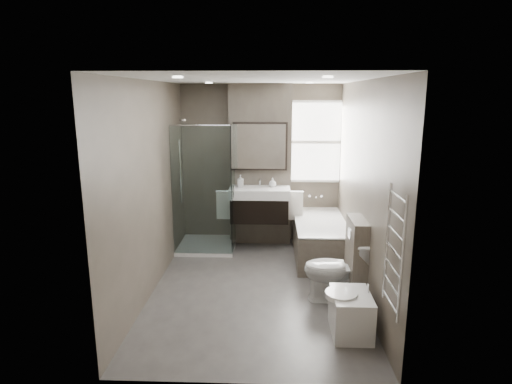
{
  "coord_description": "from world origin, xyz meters",
  "views": [
    {
      "loc": [
        0.19,
        -5.11,
        2.43
      ],
      "look_at": [
        -0.01,
        0.15,
        1.23
      ],
      "focal_mm": 30.0,
      "sensor_mm": 36.0,
      "label": 1
    }
  ],
  "objects_px": {
    "toilet": "(336,270)",
    "vanity": "(260,204)",
    "bidet": "(350,313)",
    "bathtub": "(320,237)"
  },
  "relations": [
    {
      "from": "bidet",
      "to": "bathtub",
      "type": "bearing_deg",
      "value": 92.36
    },
    {
      "from": "bathtub",
      "to": "toilet",
      "type": "bearing_deg",
      "value": -88.18
    },
    {
      "from": "bathtub",
      "to": "toilet",
      "type": "relative_size",
      "value": 2.05
    },
    {
      "from": "vanity",
      "to": "bathtub",
      "type": "distance_m",
      "value": 1.07
    },
    {
      "from": "toilet",
      "to": "vanity",
      "type": "bearing_deg",
      "value": -148.72
    },
    {
      "from": "vanity",
      "to": "toilet",
      "type": "xyz_separation_m",
      "value": [
        0.97,
        -1.74,
        -0.35
      ]
    },
    {
      "from": "vanity",
      "to": "bathtub",
      "type": "height_order",
      "value": "vanity"
    },
    {
      "from": "bathtub",
      "to": "toilet",
      "type": "xyz_separation_m",
      "value": [
        0.05,
        -1.41,
        0.07
      ]
    },
    {
      "from": "toilet",
      "to": "bidet",
      "type": "distance_m",
      "value": 0.76
    },
    {
      "from": "toilet",
      "to": "bathtub",
      "type": "bearing_deg",
      "value": -176.07
    }
  ]
}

